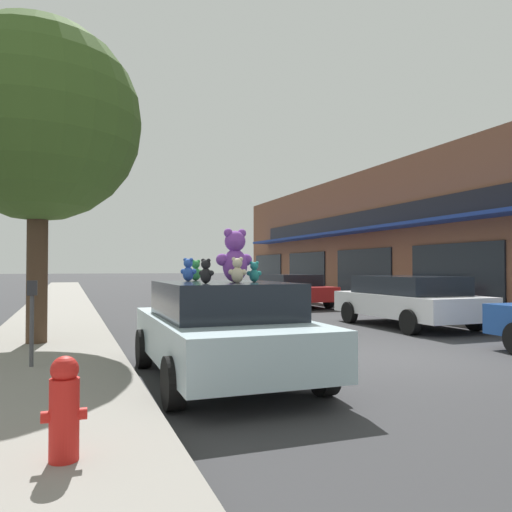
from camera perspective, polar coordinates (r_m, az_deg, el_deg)
The scene contains 14 objects.
ground_plane at distance 9.28m, azimuth 14.73°, elevation -11.12°, with size 260.00×260.00×0.00m, color #333335.
sidewalk_near at distance 7.63m, azimuth -23.37°, elevation -12.74°, with size 2.47×90.00×0.12m.
plush_art_car at distance 7.14m, azimuth -3.83°, elevation -8.20°, with size 2.11×4.09×1.38m.
teddy_bear_giant at distance 7.08m, azimuth -2.43°, elevation -0.05°, with size 0.57×0.36×0.76m.
teddy_bear_teal at distance 7.14m, azimuth -0.21°, elevation -1.84°, with size 0.23×0.15×0.30m.
teddy_bear_green at distance 7.96m, azimuth -6.91°, elevation -1.66°, with size 0.25×0.16×0.33m.
teddy_bear_blue at distance 7.66m, azimuth -7.75°, elevation -1.59°, with size 0.26×0.23×0.36m.
teddy_bear_black at distance 6.54m, azimuth -5.75°, elevation -1.76°, with size 0.21×0.24×0.33m.
teddy_bear_cream at distance 6.70m, azimuth -2.14°, elevation -1.67°, with size 0.26×0.21×0.35m.
parked_car_far_center at distance 13.99m, azimuth 16.98°, elevation -4.72°, with size 2.17×4.36×1.35m.
parked_car_far_right at distance 20.48m, azimuth 3.97°, elevation -3.80°, with size 2.12×4.67×1.30m.
street_tree at distance 10.99m, azimuth -23.59°, elevation 13.93°, with size 3.96×3.96×6.33m.
fire_hydrant at distance 4.21m, azimuth -21.06°, elevation -15.92°, with size 0.33×0.22×0.79m.
parking_meter at distance 8.12m, azimuth -24.24°, elevation -5.82°, with size 0.14×0.10×1.27m.
Camera 1 is at (-5.28, -7.46, 1.59)m, focal length 35.00 mm.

